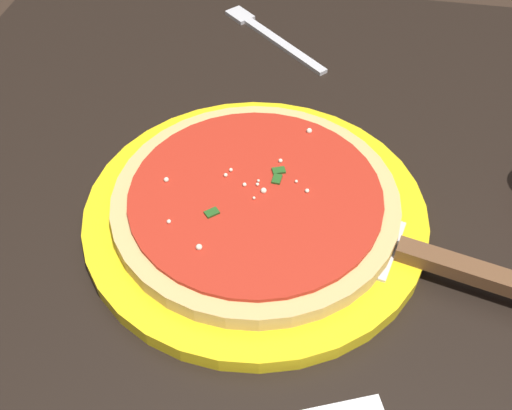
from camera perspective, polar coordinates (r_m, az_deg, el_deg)
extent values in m
cube|color=black|center=(1.19, -12.80, 1.54)|extent=(0.06, 0.06, 0.74)
cube|color=black|center=(1.15, 20.16, -2.74)|extent=(0.06, 0.06, 0.74)
cube|color=black|center=(0.57, -0.60, -4.61)|extent=(0.96, 0.81, 0.03)
cylinder|color=yellow|center=(0.57, 0.00, -0.82)|extent=(0.32, 0.32, 0.02)
cylinder|color=#DBB26B|center=(0.56, 0.00, 0.28)|extent=(0.26, 0.26, 0.02)
cylinder|color=red|center=(0.55, 0.00, 0.99)|extent=(0.23, 0.23, 0.00)
sphere|color=#EFEACC|center=(0.58, 2.30, 4.14)|extent=(0.00, 0.00, 0.00)
sphere|color=#EFEACC|center=(0.55, 4.78, 1.33)|extent=(0.00, 0.00, 0.00)
sphere|color=#EFEACC|center=(0.56, 0.34, 1.92)|extent=(0.00, 0.00, 0.00)
sphere|color=#EFEACC|center=(0.57, -2.36, 3.28)|extent=(0.00, 0.00, 0.00)
sphere|color=#EFEACC|center=(0.51, -5.33, -3.93)|extent=(0.01, 0.01, 0.01)
sphere|color=#EFEACC|center=(0.53, -8.12, -1.53)|extent=(0.00, 0.00, 0.00)
sphere|color=#EFEACC|center=(0.57, -8.36, 2.35)|extent=(0.00, 0.00, 0.00)
sphere|color=#EFEACC|center=(0.55, 0.71, 1.35)|extent=(0.01, 0.01, 0.01)
sphere|color=#EFEACC|center=(0.56, -1.08, 1.91)|extent=(0.00, 0.00, 0.00)
sphere|color=#EFEACC|center=(0.56, 0.02, 2.31)|extent=(0.00, 0.00, 0.00)
sphere|color=#EFEACC|center=(0.56, 3.78, 2.21)|extent=(0.00, 0.00, 0.00)
sphere|color=#EFEACC|center=(0.57, -2.84, 2.81)|extent=(0.00, 0.00, 0.00)
sphere|color=#EFEACC|center=(0.61, 4.98, 6.90)|extent=(0.01, 0.01, 0.01)
sphere|color=#EFEACC|center=(0.54, -0.45, 0.70)|extent=(0.00, 0.00, 0.00)
cube|color=#23561E|center=(0.57, 2.14, 3.24)|extent=(0.01, 0.01, 0.00)
cube|color=#23561E|center=(0.56, 1.96, 2.44)|extent=(0.01, 0.01, 0.00)
cube|color=#23561E|center=(0.53, -4.16, -0.80)|extent=(0.01, 0.01, 0.00)
cube|color=silver|center=(0.55, 8.42, -2.86)|extent=(0.09, 0.10, 0.00)
cube|color=brown|center=(0.54, 19.65, -5.92)|extent=(0.05, 0.13, 0.01)
cube|color=silver|center=(0.80, 2.62, 14.63)|extent=(0.11, 0.12, 0.00)
cube|color=silver|center=(0.86, -1.50, 17.26)|extent=(0.04, 0.04, 0.00)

